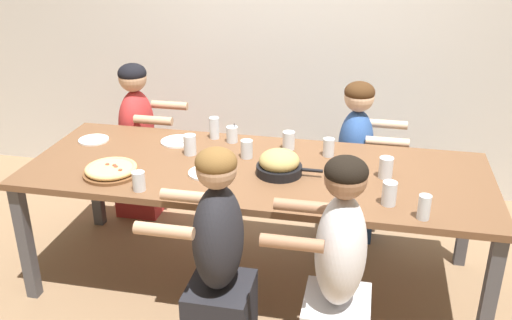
{
  "coord_description": "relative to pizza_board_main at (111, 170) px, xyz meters",
  "views": [
    {
      "loc": [
        0.63,
        -3.0,
        2.19
      ],
      "look_at": [
        0.0,
        0.0,
        0.84
      ],
      "focal_mm": 40.0,
      "sensor_mm": 36.0,
      "label": 1
    }
  ],
  "objects": [
    {
      "name": "skillet_bowl",
      "position": [
        0.95,
        0.2,
        0.04
      ],
      "size": [
        0.38,
        0.27,
        0.15
      ],
      "color": "black",
      "rests_on": "dining_table"
    },
    {
      "name": "dining_table",
      "position": [
        0.8,
        0.26,
        -0.09
      ],
      "size": [
        2.73,
        1.02,
        0.79
      ],
      "color": "brown",
      "rests_on": "ground"
    },
    {
      "name": "drinking_glass_f",
      "position": [
        0.71,
        0.4,
        0.02
      ],
      "size": [
        0.07,
        0.07,
        0.11
      ],
      "color": "silver",
      "rests_on": "dining_table"
    },
    {
      "name": "drinking_glass_d",
      "position": [
        1.56,
        -0.05,
        0.03
      ],
      "size": [
        0.08,
        0.08,
        0.13
      ],
      "color": "silver",
      "rests_on": "dining_table"
    },
    {
      "name": "drinking_glass_e",
      "position": [
        0.43,
        0.67,
        0.05
      ],
      "size": [
        0.06,
        0.06,
        0.15
      ],
      "color": "silver",
      "rests_on": "dining_table"
    },
    {
      "name": "drinking_glass_i",
      "position": [
        0.24,
        -0.16,
        0.02
      ],
      "size": [
        0.07,
        0.07,
        0.11
      ],
      "color": "silver",
      "rests_on": "dining_table"
    },
    {
      "name": "drinking_glass_a",
      "position": [
        1.55,
        0.28,
        0.03
      ],
      "size": [
        0.08,
        0.08,
        0.12
      ],
      "color": "silver",
      "rests_on": "dining_table"
    },
    {
      "name": "ground_plane",
      "position": [
        0.8,
        0.26,
        -0.81
      ],
      "size": [
        18.0,
        18.0,
        0.0
      ],
      "primitive_type": "plane",
      "color": "#896B4C",
      "rests_on": "ground"
    },
    {
      "name": "empty_plate_c",
      "position": [
        -0.34,
        0.46,
        -0.02
      ],
      "size": [
        0.2,
        0.2,
        0.02
      ],
      "color": "white",
      "rests_on": "dining_table"
    },
    {
      "name": "diner_near_center",
      "position": [
        0.76,
        -0.47,
        -0.26
      ],
      "size": [
        0.51,
        0.4,
        1.21
      ],
      "rotation": [
        0.0,
        0.0,
        1.57
      ],
      "color": "#232328",
      "rests_on": "ground"
    },
    {
      "name": "empty_plate_b",
      "position": [
        0.54,
        0.12,
        -0.02
      ],
      "size": [
        0.21,
        0.21,
        0.02
      ],
      "color": "white",
      "rests_on": "dining_table"
    },
    {
      "name": "drinking_glass_c",
      "position": [
        0.35,
        0.38,
        0.03
      ],
      "size": [
        0.08,
        0.08,
        0.13
      ],
      "color": "silver",
      "rests_on": "dining_table"
    },
    {
      "name": "pizza_board_main",
      "position": [
        0.0,
        0.0,
        0.0
      ],
      "size": [
        0.33,
        0.33,
        0.05
      ],
      "color": "brown",
      "rests_on": "dining_table"
    },
    {
      "name": "drinking_glass_h",
      "position": [
        1.73,
        -0.16,
        0.03
      ],
      "size": [
        0.06,
        0.06,
        0.13
      ],
      "color": "silver",
      "rests_on": "dining_table"
    },
    {
      "name": "diner_far_midright",
      "position": [
        1.36,
        0.99,
        -0.28
      ],
      "size": [
        0.51,
        0.4,
        1.14
      ],
      "rotation": [
        0.0,
        0.0,
        -1.57
      ],
      "color": "#2D5193",
      "rests_on": "ground"
    },
    {
      "name": "diner_near_midright",
      "position": [
        1.35,
        -0.47,
        -0.26
      ],
      "size": [
        0.51,
        0.4,
        1.22
      ],
      "rotation": [
        0.0,
        0.0,
        1.57
      ],
      "color": "silver",
      "rests_on": "ground"
    },
    {
      "name": "empty_plate_a",
      "position": [
        0.21,
        0.55,
        -0.02
      ],
      "size": [
        0.22,
        0.22,
        0.02
      ],
      "color": "white",
      "rests_on": "dining_table"
    },
    {
      "name": "drinking_glass_g",
      "position": [
        1.2,
        0.53,
        0.03
      ],
      "size": [
        0.07,
        0.07,
        0.11
      ],
      "color": "silver",
      "rests_on": "dining_table"
    },
    {
      "name": "diner_far_left",
      "position": [
        -0.26,
        0.99,
        -0.27
      ],
      "size": [
        0.51,
        0.4,
        1.18
      ],
      "rotation": [
        0.0,
        0.0,
        -1.57
      ],
      "color": "#B22D2D",
      "rests_on": "ground"
    },
    {
      "name": "drinking_glass_b",
      "position": [
        0.94,
        0.59,
        0.03
      ],
      "size": [
        0.08,
        0.08,
        0.12
      ],
      "color": "silver",
      "rests_on": "dining_table"
    },
    {
      "name": "cocktail_glass_blue",
      "position": [
        0.56,
        0.63,
        0.02
      ],
      "size": [
        0.07,
        0.07,
        0.13
      ],
      "color": "silver",
      "rests_on": "dining_table"
    }
  ]
}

